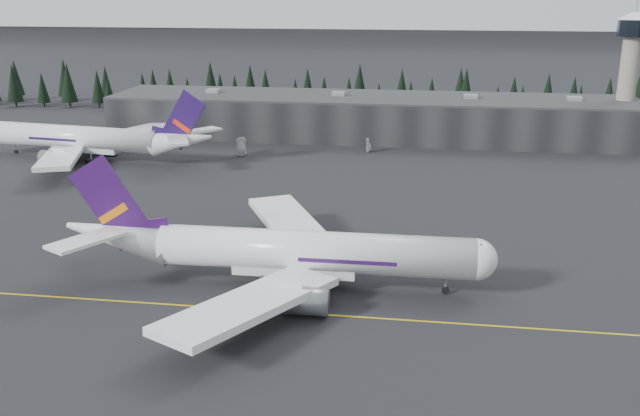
# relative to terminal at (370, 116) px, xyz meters

# --- Properties ---
(ground) EXTENTS (1400.00, 1400.00, 0.00)m
(ground) POSITION_rel_terminal_xyz_m (0.00, -125.00, -6.30)
(ground) COLOR black
(ground) RESTS_ON ground
(taxiline) EXTENTS (400.00, 0.40, 0.02)m
(taxiline) POSITION_rel_terminal_xyz_m (0.00, -127.00, -6.29)
(taxiline) COLOR gold
(taxiline) RESTS_ON ground
(terminal) EXTENTS (160.00, 30.00, 12.60)m
(terminal) POSITION_rel_terminal_xyz_m (0.00, 0.00, 0.00)
(terminal) COLOR black
(terminal) RESTS_ON ground
(control_tower) EXTENTS (10.00, 10.00, 37.70)m
(control_tower) POSITION_rel_terminal_xyz_m (75.00, 3.00, 17.11)
(control_tower) COLOR gray
(control_tower) RESTS_ON ground
(treeline) EXTENTS (360.00, 20.00, 15.00)m
(treeline) POSITION_rel_terminal_xyz_m (0.00, 37.00, 1.20)
(treeline) COLOR black
(treeline) RESTS_ON ground
(mountain_ridge) EXTENTS (4400.00, 900.00, 420.00)m
(mountain_ridge) POSITION_rel_terminal_xyz_m (0.00, 875.00, -6.30)
(mountain_ridge) COLOR white
(mountain_ridge) RESTS_ON ground
(jet_main) EXTENTS (68.14, 62.92, 20.04)m
(jet_main) POSITION_rel_terminal_xyz_m (-4.96, -117.26, -0.65)
(jet_main) COLOR white
(jet_main) RESTS_ON ground
(jet_parked) EXTENTS (67.49, 61.95, 19.90)m
(jet_parked) POSITION_rel_terminal_xyz_m (-70.40, -41.90, -0.69)
(jet_parked) COLOR white
(jet_parked) RESTS_ON ground
(gse_vehicle_a) EXTENTS (4.74, 5.95, 1.50)m
(gse_vehicle_a) POSITION_rel_terminal_xyz_m (-32.89, -32.23, -5.55)
(gse_vehicle_a) COLOR silver
(gse_vehicle_a) RESTS_ON ground
(gse_vehicle_b) EXTENTS (4.35, 2.34, 1.41)m
(gse_vehicle_b) POSITION_rel_terminal_xyz_m (1.39, -22.10, -5.60)
(gse_vehicle_b) COLOR #B8B8BA
(gse_vehicle_b) RESTS_ON ground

